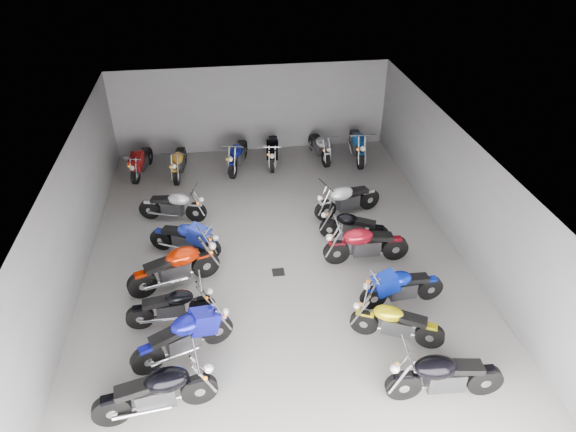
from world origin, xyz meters
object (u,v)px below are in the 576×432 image
(drain_grate, at_px, (278,272))
(motorcycle_left_c, at_px, (172,306))
(motorcycle_right_f, at_px, (347,199))
(motorcycle_back_f, at_px, (357,144))
(motorcycle_left_b, at_px, (184,337))
(motorcycle_back_d, at_px, (273,150))
(motorcycle_right_d, at_px, (365,244))
(motorcycle_left_f, at_px, (173,206))
(motorcycle_back_c, at_px, (238,155))
(motorcycle_back_b, at_px, (179,162))
(motorcycle_left_d, at_px, (175,267))
(motorcycle_right_b, at_px, (396,323))
(motorcycle_left_e, at_px, (186,238))
(motorcycle_right_a, at_px, (444,376))
(motorcycle_right_e, at_px, (353,227))
(motorcycle_right_c, at_px, (402,287))
(motorcycle_left_a, at_px, (157,392))
(motorcycle_back_e, at_px, (320,146))
(motorcycle_back_a, at_px, (141,161))

(drain_grate, height_order, motorcycle_left_c, motorcycle_left_c)
(motorcycle_right_f, bearing_deg, motorcycle_back_f, -36.16)
(drain_grate, xyz_separation_m, motorcycle_left_c, (-2.62, -1.45, 0.48))
(motorcycle_left_b, bearing_deg, motorcycle_back_d, 137.71)
(motorcycle_right_d, relative_size, motorcycle_back_d, 1.06)
(motorcycle_left_f, height_order, motorcycle_back_c, motorcycle_back_c)
(motorcycle_back_b, bearing_deg, motorcycle_left_d, 97.92)
(drain_grate, height_order, motorcycle_right_b, motorcycle_right_b)
(motorcycle_left_e, height_order, motorcycle_right_a, motorcycle_right_a)
(motorcycle_right_f, bearing_deg, motorcycle_left_b, 119.52)
(motorcycle_right_d, bearing_deg, drain_grate, 95.33)
(motorcycle_right_e, bearing_deg, motorcycle_left_e, 110.72)
(motorcycle_left_d, distance_m, motorcycle_back_f, 8.86)
(motorcycle_left_f, height_order, motorcycle_right_c, motorcycle_right_c)
(motorcycle_left_d, bearing_deg, motorcycle_right_d, 73.54)
(motorcycle_right_b, distance_m, motorcycle_back_c, 9.15)
(motorcycle_left_a, bearing_deg, motorcycle_back_b, 170.70)
(motorcycle_left_d, distance_m, motorcycle_right_b, 5.47)
(motorcycle_back_e, bearing_deg, motorcycle_back_c, -2.38)
(motorcycle_back_a, bearing_deg, motorcycle_left_b, 113.42)
(motorcycle_back_b, distance_m, motorcycle_back_c, 2.04)
(motorcycle_back_d, bearing_deg, motorcycle_right_b, 108.23)
(motorcycle_right_b, relative_size, motorcycle_right_e, 1.03)
(motorcycle_back_b, bearing_deg, motorcycle_back_a, -3.57)
(motorcycle_back_d, bearing_deg, motorcycle_back_f, -174.38)
(motorcycle_right_d, height_order, motorcycle_right_e, motorcycle_right_d)
(motorcycle_right_a, relative_size, motorcycle_right_d, 1.02)
(motorcycle_left_d, xyz_separation_m, motorcycle_right_b, (4.84, -2.55, -0.07))
(motorcycle_back_f, bearing_deg, drain_grate, 64.01)
(motorcycle_right_d, height_order, motorcycle_back_a, motorcycle_right_d)
(motorcycle_left_e, relative_size, motorcycle_right_b, 1.00)
(motorcycle_right_b, height_order, motorcycle_back_a, motorcycle_right_b)
(motorcycle_left_d, xyz_separation_m, motorcycle_right_e, (4.85, 1.25, -0.09))
(motorcycle_right_b, height_order, motorcycle_back_e, motorcycle_right_b)
(motorcycle_back_a, bearing_deg, motorcycle_right_c, 143.82)
(motorcycle_right_c, bearing_deg, motorcycle_back_b, 31.33)
(motorcycle_right_a, height_order, motorcycle_back_c, motorcycle_right_a)
(drain_grate, height_order, motorcycle_left_d, motorcycle_left_d)
(motorcycle_right_f, height_order, motorcycle_back_c, same)
(motorcycle_left_c, bearing_deg, motorcycle_left_e, 170.05)
(drain_grate, distance_m, motorcycle_back_a, 7.26)
(motorcycle_right_b, height_order, motorcycle_back_c, motorcycle_back_c)
(drain_grate, xyz_separation_m, motorcycle_right_b, (2.25, -2.68, 0.49))
(motorcycle_right_e, relative_size, motorcycle_back_e, 0.92)
(motorcycle_right_c, distance_m, motorcycle_back_d, 8.10)
(motorcycle_right_f, height_order, motorcycle_back_b, motorcycle_right_f)
(drain_grate, bearing_deg, motorcycle_right_d, 3.86)
(motorcycle_back_d, bearing_deg, motorcycle_left_f, 52.16)
(motorcycle_back_b, xyz_separation_m, motorcycle_back_c, (2.03, 0.20, 0.03))
(motorcycle_right_d, distance_m, motorcycle_back_a, 8.65)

